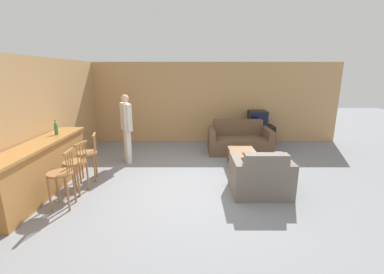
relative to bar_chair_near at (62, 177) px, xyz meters
The scene contains 15 objects.
ground_plane 2.48m from the bar_chair_near, 16.99° to the left, with size 24.00×24.00×0.00m, color gray.
wall_back 5.00m from the bar_chair_near, 62.13° to the left, with size 9.40×0.08×2.60m.
wall_left 2.38m from the bar_chair_near, 115.81° to the left, with size 0.08×8.67×2.60m.
bar_counter 0.86m from the bar_chair_near, 139.17° to the left, with size 0.55×2.84×1.00m.
bar_chair_near is the anchor object (origin of this frame).
bar_chair_mid 0.55m from the bar_chair_near, 90.03° to the left, with size 0.50×0.50×1.02m.
bar_chair_far 1.14m from the bar_chair_near, 90.02° to the left, with size 0.51×0.51×1.02m.
couch_far 4.80m from the bar_chair_near, 41.46° to the left, with size 1.78×0.93×0.91m.
armchair_near 3.59m from the bar_chair_near, ahead, with size 1.09×0.89×0.89m.
coffee_table 3.92m from the bar_chair_near, 28.26° to the left, with size 0.62×0.96×0.43m.
tv_unit 5.90m from the bar_chair_near, 42.91° to the left, with size 1.07×0.55×0.62m.
tv 5.90m from the bar_chair_near, 42.89° to the left, with size 0.55×0.50×0.48m.
bottle 1.49m from the bar_chair_near, 117.89° to the left, with size 0.07×0.07×0.31m.
book_on_table 3.88m from the bar_chair_near, 25.36° to the left, with size 0.21×0.16×0.02m.
person_by_window 2.40m from the bar_chair_near, 76.16° to the left, with size 0.38×0.55×1.75m.
Camera 1 is at (-0.09, -4.76, 2.29)m, focal length 24.00 mm.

